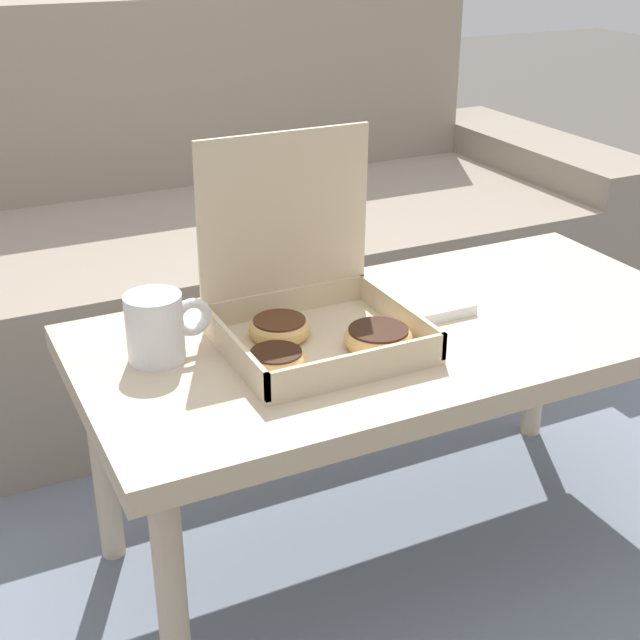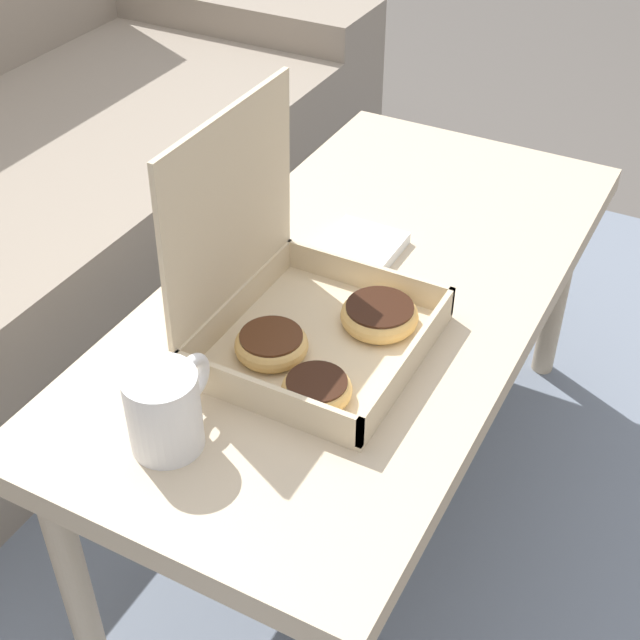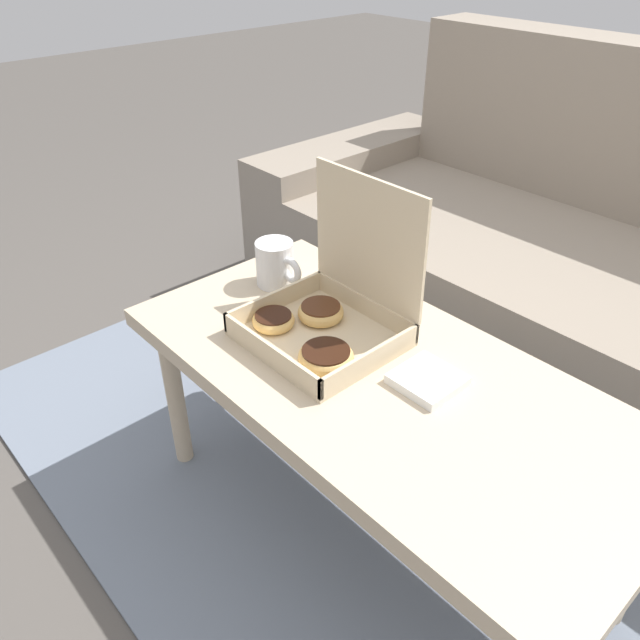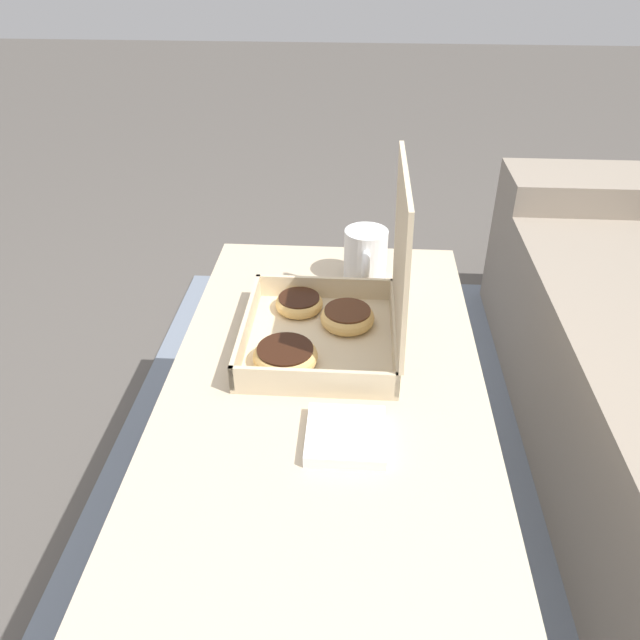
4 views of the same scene
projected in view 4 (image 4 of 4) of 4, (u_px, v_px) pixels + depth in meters
name	position (u px, v px, depth m)	size (l,w,h in m)	color
ground_plane	(386.00, 584.00, 1.25)	(12.00, 12.00, 0.00)	#514C47
area_rug	(539.00, 592.00, 1.23)	(2.39, 1.94, 0.01)	slate
coffee_table	(323.00, 426.00, 1.02)	(1.10, 0.53, 0.47)	#C6B293
pastry_box	(332.00, 316.00, 1.10)	(0.30, 0.28, 0.33)	beige
coffee_mug	(366.00, 255.00, 1.30)	(0.14, 0.09, 0.11)	white
napkin_stack	(346.00, 436.00, 0.92)	(0.12, 0.12, 0.02)	white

